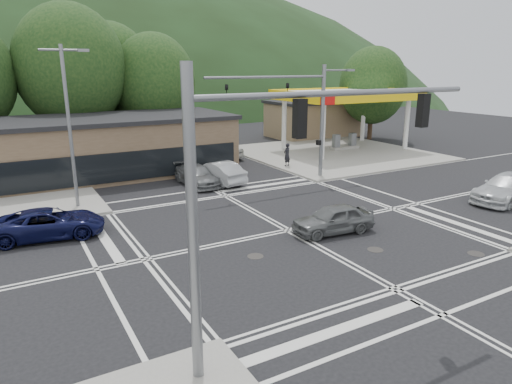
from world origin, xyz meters
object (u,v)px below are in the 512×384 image
car_blue_west (49,223)px  car_grey_center (333,219)px  car_queue_b (224,149)px  car_northbound (197,175)px  pedestrian (287,155)px  car_queue_a (218,172)px  car_silver_east (508,188)px

car_blue_west → car_grey_center: size_ratio=1.23×
car_blue_west → car_grey_center: car_blue_west is taller
car_queue_b → car_northbound: bearing=48.5°
car_queue_b → car_northbound: 9.71m
car_blue_west → pedestrian: 19.71m
pedestrian → car_queue_b: bearing=-87.7°
car_blue_west → car_queue_b: size_ratio=1.12×
car_grey_center → car_northbound: size_ratio=0.88×
car_queue_a → pedestrian: (6.88, 1.79, 0.29)m
car_blue_west → car_grey_center: (12.12, -6.13, -0.00)m
car_blue_west → car_queue_a: car_queue_a is taller
car_blue_west → car_northbound: size_ratio=1.08×
car_silver_east → pedestrian: 15.76m
car_silver_east → car_queue_a: bearing=-140.6°
car_grey_center → car_silver_east: size_ratio=0.73×
car_silver_east → pedestrian: (-6.43, 14.39, 0.25)m
car_grey_center → car_blue_west: bearing=-110.5°
car_blue_west → car_queue_b: 20.76m
car_northbound → car_blue_west: bearing=-151.3°
car_queue_b → pedestrian: (2.60, -6.24, 0.30)m
car_blue_west → car_silver_east: car_silver_east is taller
car_silver_east → car_northbound: size_ratio=1.21×
car_grey_center → car_queue_b: bearing=176.1°
car_queue_a → pedestrian: 7.12m
car_queue_a → car_northbound: bearing=-18.8°
car_queue_a → car_northbound: 1.52m
car_blue_west → car_queue_b: (15.67, 13.61, 0.07)m
car_blue_west → pedestrian: size_ratio=2.74×
car_grey_center → car_queue_b: car_queue_b is taller
car_northbound → pedestrian: bearing=8.9°
car_grey_center → pedestrian: pedestrian is taller
car_blue_west → car_queue_a: (11.40, 5.57, 0.08)m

